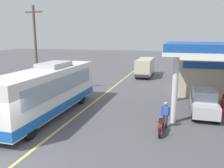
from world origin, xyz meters
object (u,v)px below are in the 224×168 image
coach_bus_main (48,92)px  car_at_pump (204,101)px  motorcycle_parked_forecourt (160,126)px  pedestrian_near_pump (165,113)px  minibus_opposing_lane (145,66)px  pedestrian_by_shop (201,101)px

coach_bus_main → car_at_pump: coach_bus_main is taller
motorcycle_parked_forecourt → pedestrian_near_pump: bearing=78.3°
coach_bus_main → minibus_opposing_lane: size_ratio=1.80×
pedestrian_near_pump → pedestrian_by_shop: size_ratio=1.00×
minibus_opposing_lane → car_at_pump: bearing=-67.3°
car_at_pump → minibus_opposing_lane: bearing=112.7°
pedestrian_near_pump → motorcycle_parked_forecourt: bearing=-101.7°
car_at_pump → motorcycle_parked_forecourt: size_ratio=2.33×
minibus_opposing_lane → motorcycle_parked_forecourt: minibus_opposing_lane is taller
coach_bus_main → car_at_pump: 11.11m
pedestrian_by_shop → pedestrian_near_pump: bearing=-123.9°
minibus_opposing_lane → pedestrian_near_pump: size_ratio=3.69×
motorcycle_parked_forecourt → pedestrian_by_shop: size_ratio=1.08×
pedestrian_by_shop → car_at_pump: bearing=-64.2°
coach_bus_main → minibus_opposing_lane: (4.37, 18.11, -0.25)m
car_at_pump → pedestrian_near_pump: car_at_pump is taller
motorcycle_parked_forecourt → pedestrian_by_shop: (2.57, 4.50, 0.49)m
coach_bus_main → pedestrian_near_pump: size_ratio=6.65×
coach_bus_main → car_at_pump: bearing=15.9°
motorcycle_parked_forecourt → pedestrian_by_shop: pedestrian_by_shop is taller
motorcycle_parked_forecourt → pedestrian_by_shop: 5.21m
minibus_opposing_lane → motorcycle_parked_forecourt: 19.63m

